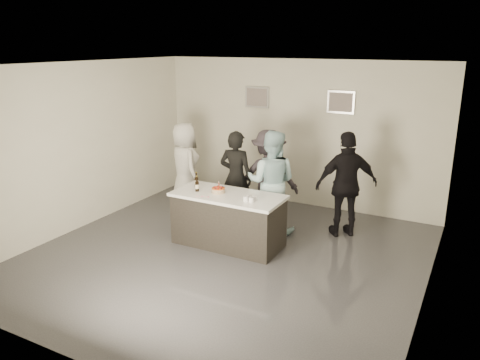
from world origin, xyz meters
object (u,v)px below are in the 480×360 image
at_px(beer_bottle_b, 197,184).
at_px(person_guest_left, 185,166).
at_px(person_guest_back, 268,176).
at_px(person_guest_right, 347,185).
at_px(person_main_black, 236,178).
at_px(person_main_blue, 271,182).
at_px(bar_counter, 228,220).
at_px(cake, 218,190).
at_px(beer_bottle_a, 196,180).

height_order(beer_bottle_b, person_guest_left, person_guest_left).
bearing_deg(person_guest_back, person_guest_right, 164.36).
bearing_deg(person_guest_right, person_main_black, -24.47).
xyz_separation_m(person_guest_left, person_guest_right, (3.27, 0.17, 0.04)).
bearing_deg(person_guest_back, person_main_blue, 105.44).
bearing_deg(person_guest_left, bar_counter, 178.20).
relative_size(bar_counter, beer_bottle_b, 7.15).
relative_size(bar_counter, cake, 8.21).
bearing_deg(person_main_black, person_guest_right, -173.45).
xyz_separation_m(beer_bottle_b, person_main_blue, (0.92, 1.00, -0.10)).
bearing_deg(person_guest_right, beer_bottle_a, -6.57).
distance_m(person_main_black, person_guest_left, 1.30).
relative_size(cake, person_guest_back, 0.13).
relative_size(beer_bottle_a, person_guest_right, 0.14).
xyz_separation_m(beer_bottle_b, person_guest_right, (2.16, 1.44, -0.09)).
distance_m(cake, person_guest_right, 2.24).
relative_size(person_main_blue, person_guest_right, 0.99).
xyz_separation_m(person_guest_right, person_guest_back, (-1.50, 0.01, -0.05)).
relative_size(cake, beer_bottle_a, 0.87).
height_order(bar_counter, person_main_black, person_main_black).
distance_m(cake, person_guest_back, 1.38).
height_order(beer_bottle_a, person_main_black, person_main_black).
bearing_deg(person_guest_right, person_guest_back, -35.34).
height_order(cake, person_guest_back, person_guest_back).
bearing_deg(beer_bottle_a, person_guest_right, 28.48).
distance_m(bar_counter, cake, 0.52).
bearing_deg(bar_counter, person_main_black, 111.11).
bearing_deg(person_main_black, cake, 97.05).
bearing_deg(person_main_blue, person_main_black, -17.10).
bearing_deg(person_main_black, person_guest_left, -12.80).
height_order(beer_bottle_b, person_main_black, person_main_black).
bearing_deg(person_guest_back, person_guest_left, -9.52).
xyz_separation_m(beer_bottle_b, person_guest_back, (0.65, 1.45, -0.15)).
distance_m(beer_bottle_a, beer_bottle_b, 0.24).
distance_m(beer_bottle_a, person_guest_left, 1.46).
bearing_deg(person_guest_left, person_main_blue, -154.17).
bearing_deg(beer_bottle_b, person_main_blue, 47.38).
bearing_deg(person_main_blue, person_guest_left, -19.26).
relative_size(bar_counter, person_guest_right, 0.99).
height_order(beer_bottle_a, beer_bottle_b, same).
height_order(bar_counter, beer_bottle_a, beer_bottle_a).
height_order(person_main_black, person_guest_back, person_main_black).
xyz_separation_m(cake, person_guest_back, (0.30, 1.35, -0.05)).
relative_size(bar_counter, person_guest_left, 1.04).
height_order(bar_counter, beer_bottle_b, beer_bottle_b).
height_order(cake, person_main_blue, person_main_blue).
distance_m(person_main_blue, person_guest_left, 2.06).
height_order(bar_counter, person_guest_right, person_guest_right).
xyz_separation_m(beer_bottle_a, person_guest_left, (-0.98, 1.07, -0.13)).
distance_m(beer_bottle_a, person_guest_right, 2.61).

